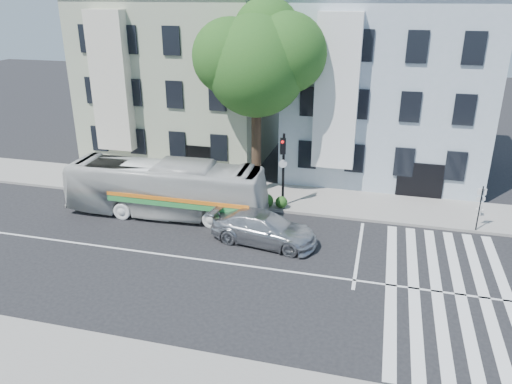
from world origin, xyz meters
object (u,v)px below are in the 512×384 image
(traffic_signal, at_px, (283,161))
(fire_hydrant, at_px, (479,210))
(bus, at_px, (166,189))
(sedan, at_px, (264,228))

(traffic_signal, height_order, fire_hydrant, traffic_signal)
(bus, distance_m, traffic_signal, 6.47)
(traffic_signal, xyz_separation_m, fire_hydrant, (10.45, 1.40, -2.28))
(sedan, bearing_deg, fire_hydrant, -53.75)
(bus, bearing_deg, fire_hydrant, -79.49)
(fire_hydrant, bearing_deg, bus, -167.13)
(sedan, relative_size, fire_hydrant, 7.58)
(bus, relative_size, fire_hydrant, 15.76)
(sedan, bearing_deg, traffic_signal, 7.95)
(bus, xyz_separation_m, fire_hydrant, (16.35, 3.74, -1.00))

